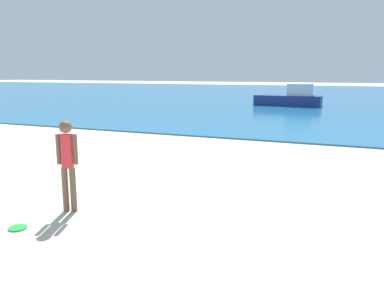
{
  "coord_description": "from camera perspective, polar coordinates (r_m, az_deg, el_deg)",
  "views": [
    {
      "loc": [
        2.4,
        2.12,
        2.39
      ],
      "look_at": [
        -0.59,
        9.49,
        0.9
      ],
      "focal_mm": 35.82,
      "sensor_mm": 36.0,
      "label": 1
    }
  ],
  "objects": [
    {
      "name": "boat_near",
      "position": [
        28.22,
        14.42,
        6.63
      ],
      "size": [
        4.66,
        1.69,
        1.56
      ],
      "rotation": [
        0.0,
        0.0,
        3.09
      ],
      "color": "navy",
      "rests_on": "water"
    },
    {
      "name": "water",
      "position": [
        43.37,
        19.05,
        6.9
      ],
      "size": [
        160.0,
        60.0,
        0.06
      ],
      "primitive_type": "cube",
      "color": "#1E6B9E",
      "rests_on": "ground"
    },
    {
      "name": "person_standing",
      "position": [
        6.89,
        -18.05,
        -2.37
      ],
      "size": [
        0.35,
        0.21,
        1.59
      ],
      "rotation": [
        0.0,
        0.0,
        3.49
      ],
      "color": "brown",
      "rests_on": "ground"
    },
    {
      "name": "frisbee",
      "position": [
        6.67,
        -24.53,
        -11.3
      ],
      "size": [
        0.28,
        0.28,
        0.03
      ],
      "primitive_type": "cylinder",
      "color": "green",
      "rests_on": "ground"
    }
  ]
}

